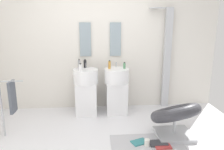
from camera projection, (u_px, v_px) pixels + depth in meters
ground_plane at (105, 149)px, 3.15m from camera, size 4.80×3.60×0.04m
rear_partition at (100, 46)px, 4.43m from camera, size 4.80×0.10×2.60m
pedestal_sink_left at (86, 90)px, 4.22m from camera, size 0.47×0.47×1.00m
pedestal_sink_right at (117, 89)px, 4.27m from camera, size 0.47×0.47×1.00m
vanity_mirror_left at (85, 40)px, 4.31m from camera, size 0.22×0.03×0.66m
vanity_mirror_right at (115, 39)px, 4.35m from camera, size 0.22×0.03×0.66m
shower_column at (166, 56)px, 4.47m from camera, size 0.49×0.24×2.05m
lounge_chair at (175, 116)px, 3.39m from camera, size 1.05×1.06×0.65m
towel_rack at (11, 98)px, 3.35m from camera, size 0.37×0.22×0.95m
area_rug at (148, 145)px, 3.21m from camera, size 1.08×0.65×0.01m
magazine_charcoal at (158, 143)px, 3.22m from camera, size 0.26×0.16×0.03m
magazine_teal at (139, 142)px, 3.27m from camera, size 0.27×0.23×0.02m
magazine_red at (162, 145)px, 3.18m from camera, size 0.24×0.21×0.02m
coffee_mug at (147, 143)px, 3.17m from camera, size 0.08×0.08×0.10m
soap_bottle_grey at (79, 65)px, 4.11m from camera, size 0.05×0.05×0.19m
soap_bottle_amber at (109, 65)px, 4.15m from camera, size 0.05×0.05×0.16m
soap_bottle_black at (85, 64)px, 4.25m from camera, size 0.06×0.06×0.17m
soap_bottle_green at (124, 66)px, 4.17m from camera, size 0.05×0.05×0.13m
soap_bottle_white at (81, 67)px, 3.98m from camera, size 0.06×0.06×0.14m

